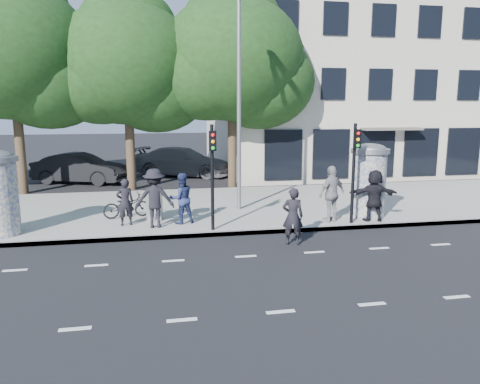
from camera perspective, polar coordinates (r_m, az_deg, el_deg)
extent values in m
plane|color=black|center=(11.83, 2.06, -9.97)|extent=(120.00, 120.00, 0.00)
cube|color=gray|center=(18.91, -2.95, -1.87)|extent=(40.00, 8.00, 0.15)
cube|color=slate|center=(15.12, -0.91, -5.06)|extent=(40.00, 0.10, 0.16)
cube|color=silver|center=(9.86, 4.97, -14.35)|extent=(32.00, 0.12, 0.01)
cube|color=silver|center=(13.12, 0.70, -7.85)|extent=(32.00, 0.12, 0.01)
cylinder|color=beige|center=(17.52, 15.41, 0.84)|extent=(1.20, 1.20, 2.30)
cylinder|color=slate|center=(17.37, 15.61, 4.84)|extent=(1.36, 1.36, 0.16)
ellipsoid|color=slate|center=(17.36, 15.62, 5.11)|extent=(1.10, 1.10, 0.38)
cylinder|color=black|center=(14.94, -3.40, 1.71)|extent=(0.11, 0.11, 3.40)
cube|color=black|center=(14.63, -3.36, 6.25)|extent=(0.22, 0.14, 0.62)
cylinder|color=black|center=(16.26, 13.64, 2.15)|extent=(0.11, 0.11, 3.40)
cube|color=black|center=(15.97, 14.09, 6.32)|extent=(0.22, 0.14, 0.62)
cylinder|color=slate|center=(17.80, -0.13, 10.59)|extent=(0.16, 0.16, 8.00)
cylinder|color=#38281C|center=(24.13, -25.26, 5.33)|extent=(0.44, 0.44, 4.73)
ellipsoid|color=black|center=(24.18, -26.06, 15.15)|extent=(7.20, 7.20, 6.12)
cylinder|color=#38281C|center=(23.60, -13.24, 5.58)|extent=(0.44, 0.44, 4.41)
ellipsoid|color=black|center=(23.60, -13.65, 14.98)|extent=(6.80, 6.80, 5.78)
cylinder|color=#38281C|center=(23.51, -0.96, 6.06)|extent=(0.44, 0.44, 4.59)
ellipsoid|color=black|center=(23.53, -0.99, 15.89)|extent=(7.00, 7.00, 5.95)
cube|color=#B8AB9A|center=(34.07, 14.85, 13.36)|extent=(20.00, 15.00, 12.00)
cube|color=black|center=(27.50, 21.17, 4.56)|extent=(18.00, 0.10, 2.60)
cube|color=#59544C|center=(26.10, 18.00, 7.33)|extent=(3.20, 0.90, 0.12)
cube|color=#194C8C|center=(23.79, 1.37, 8.30)|extent=(1.60, 0.06, 0.30)
imported|color=black|center=(16.11, -13.83, -1.20)|extent=(0.65, 0.49, 1.59)
imported|color=navy|center=(16.00, -7.16, -0.79)|extent=(0.99, 0.87, 1.74)
imported|color=black|center=(15.62, -10.37, -0.74)|extent=(1.29, 0.76, 1.96)
imported|color=gray|center=(16.45, 11.13, -0.21)|extent=(1.31, 1.06, 1.95)
imported|color=black|center=(16.89, 16.04, -0.39)|extent=(1.76, 0.91, 1.81)
imported|color=black|center=(14.10, 6.45, -2.96)|extent=(0.71, 0.55, 1.73)
imported|color=black|center=(17.27, -13.63, -1.61)|extent=(0.96, 1.77, 0.88)
cube|color=gray|center=(16.72, -10.39, -1.54)|extent=(0.57, 0.46, 1.08)
cube|color=slate|center=(17.70, 14.59, -0.86)|extent=(0.64, 0.52, 1.19)
imported|color=black|center=(26.40, -18.94, 2.74)|extent=(3.25, 5.18, 1.61)
imported|color=slate|center=(27.89, -6.97, 3.69)|extent=(4.53, 6.23, 1.68)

